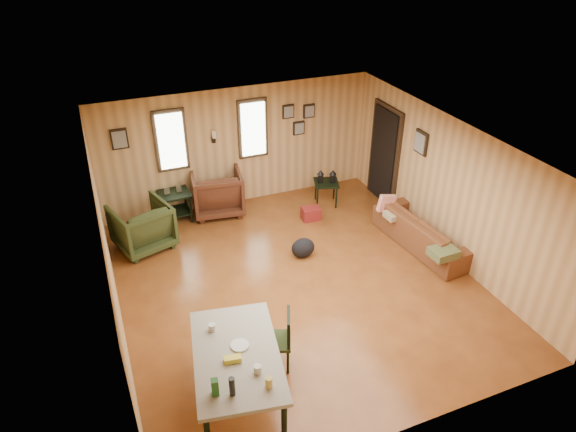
# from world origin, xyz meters

# --- Properties ---
(room) EXTENTS (5.54, 6.04, 2.44)m
(room) POSITION_xyz_m (0.17, 0.27, 1.21)
(room) COLOR brown
(room) RESTS_ON ground
(sofa) EXTENTS (0.80, 2.12, 0.81)m
(sofa) POSITION_xyz_m (2.55, 0.15, 0.40)
(sofa) COLOR brown
(sofa) RESTS_ON ground
(recliner_brown) EXTENTS (1.08, 1.02, 0.99)m
(recliner_brown) POSITION_xyz_m (-0.57, 2.73, 0.49)
(recliner_brown) COLOR #492516
(recliner_brown) RESTS_ON ground
(recliner_green) EXTENTS (1.13, 1.09, 0.94)m
(recliner_green) POSITION_xyz_m (-2.13, 2.01, 0.47)
(recliner_green) COLOR #2D3719
(recliner_green) RESTS_ON ground
(end_table) EXTENTS (0.59, 0.54, 0.73)m
(end_table) POSITION_xyz_m (-1.41, 2.71, 0.41)
(end_table) COLOR black
(end_table) RESTS_ON ground
(side_table) EXTENTS (0.61, 0.61, 0.77)m
(side_table) POSITION_xyz_m (1.57, 2.20, 0.52)
(side_table) COLOR black
(side_table) RESTS_ON ground
(cooler) EXTENTS (0.37, 0.28, 0.25)m
(cooler) POSITION_xyz_m (1.03, 1.75, 0.13)
(cooler) COLOR maroon
(cooler) RESTS_ON ground
(backpack) EXTENTS (0.50, 0.44, 0.36)m
(backpack) POSITION_xyz_m (0.38, 0.65, 0.18)
(backpack) COLOR black
(backpack) RESTS_ON ground
(sofa_pillows) EXTENTS (0.50, 1.84, 0.38)m
(sofa_pillows) POSITION_xyz_m (2.20, 0.00, 0.51)
(sofa_pillows) COLOR #515731
(sofa_pillows) RESTS_ON sofa
(dining_table) EXTENTS (1.26, 1.78, 1.08)m
(dining_table) POSITION_xyz_m (-1.58, -1.92, 0.76)
(dining_table) COLOR gray
(dining_table) RESTS_ON ground
(dining_chair) EXTENTS (0.51, 0.51, 0.87)m
(dining_chair) POSITION_xyz_m (-0.88, -1.52, 0.49)
(dining_chair) COLOR #2D3719
(dining_chair) RESTS_ON ground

